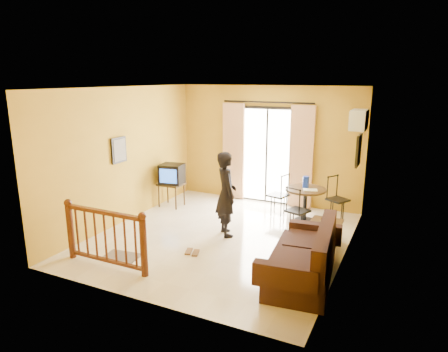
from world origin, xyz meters
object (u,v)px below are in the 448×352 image
at_px(coffee_table, 323,233).
at_px(standing_person, 226,194).
at_px(sofa, 305,260).
at_px(television, 172,174).
at_px(dining_table, 305,195).

distance_m(coffee_table, standing_person, 1.91).
height_order(sofa, standing_person, standing_person).
bearing_deg(television, dining_table, -3.48).
height_order(dining_table, sofa, sofa).
relative_size(television, coffee_table, 0.59).
height_order(coffee_table, standing_person, standing_person).
bearing_deg(television, coffee_table, -23.83).
height_order(television, standing_person, standing_person).
height_order(television, dining_table, television).
bearing_deg(coffee_table, standing_person, -175.74).
relative_size(sofa, standing_person, 1.19).
bearing_deg(dining_table, coffee_table, -62.62).
bearing_deg(sofa, coffee_table, 84.10).
bearing_deg(standing_person, coffee_table, -126.66).
relative_size(dining_table, coffee_table, 0.87).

